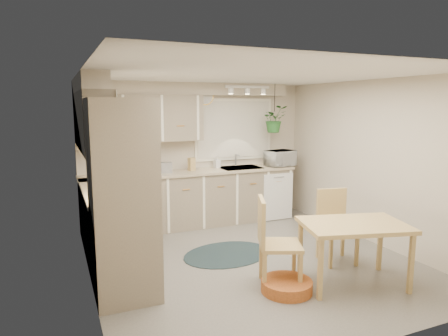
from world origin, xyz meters
The scene contains 35 objects.
floor centered at (0.00, 0.00, 0.00)m, with size 4.20×4.20×0.00m, color slate.
ceiling centered at (0.00, 0.00, 2.40)m, with size 4.20×4.20×0.00m, color silver.
wall_back centered at (0.00, 2.10, 1.20)m, with size 4.00×0.04×2.40m, color #BBB09B.
wall_front centered at (0.00, -2.10, 1.20)m, with size 4.00×0.04×2.40m, color #BBB09B.
wall_left centered at (-2.00, 0.00, 1.20)m, with size 0.04×4.20×2.40m, color #BBB09B.
wall_right centered at (2.00, 0.00, 1.20)m, with size 0.04×4.20×2.40m, color #BBB09B.
base_cab_left centered at (-1.70, 0.88, 0.45)m, with size 0.60×1.85×0.90m, color gray.
base_cab_back centered at (-0.20, 1.80, 0.45)m, with size 3.60×0.60×0.90m, color gray.
counter_left centered at (-1.69, 0.88, 0.92)m, with size 0.64×1.89×0.04m, color tan.
counter_back centered at (-0.20, 1.79, 0.92)m, with size 3.64×0.64×0.04m, color tan.
oven_stack centered at (-1.68, -0.38, 1.05)m, with size 0.65×0.65×2.10m, color gray.
wall_oven_face centered at (-1.35, -0.38, 1.05)m, with size 0.02×0.56×0.58m, color silver.
upper_cab_left centered at (-1.82, 1.00, 1.83)m, with size 0.35×2.00×0.75m, color gray.
upper_cab_back centered at (-1.00, 1.93, 1.83)m, with size 2.00×0.35×0.75m, color gray.
soffit_left centered at (-1.85, 1.00, 2.30)m, with size 0.30×2.00×0.20m, color #BBB09B.
soffit_back centered at (-0.20, 1.95, 2.30)m, with size 3.60×0.30×0.20m, color #BBB09B.
cooktop centered at (-1.68, 0.30, 0.94)m, with size 0.52×0.58×0.02m, color silver.
range_hood centered at (-1.70, 0.30, 1.40)m, with size 0.40×0.60×0.14m, color silver.
window_blinds centered at (0.70, 2.07, 1.60)m, with size 1.40×0.02×1.00m, color silver.
window_frame centered at (0.70, 2.08, 1.60)m, with size 1.50×0.02×1.10m, color silver.
sink centered at (0.70, 1.80, 0.90)m, with size 0.70×0.48×0.10m, color #96979D.
dishwasher_front centered at (1.30, 1.49, 0.42)m, with size 0.58×0.01×0.83m, color silver.
track_light_bar centered at (0.70, 1.55, 2.33)m, with size 0.80×0.04×0.04m, color silver.
wall_clock centered at (0.15, 2.07, 2.18)m, with size 0.30×0.30×0.03m, color #E9B752.
dining_table centered at (0.75, -1.08, 0.36)m, with size 1.14×0.76×0.72m, color tan.
chair_left centered at (-0.03, -0.79, 0.51)m, with size 0.47×0.47×1.01m, color tan.
chair_back centered at (1.01, -0.48, 0.47)m, with size 0.44×0.44×0.94m, color tan.
braided_rug centered at (-0.20, 0.32, 0.01)m, with size 1.25×0.94×0.01m, color black.
pet_bed centered at (-0.04, -0.96, 0.07)m, with size 0.56×0.56×0.13m, color #C05E26.
microwave centered at (1.45, 1.70, 1.11)m, with size 0.51×0.28×0.35m, color silver.
soap_bottle centered at (0.32, 1.95, 0.99)m, with size 0.10×0.21×0.10m, color silver.
hanging_plant centered at (1.31, 1.70, 1.74)m, with size 0.43×0.47×0.37m, color #265E25.
coffee_maker centered at (-0.95, 1.80, 1.08)m, with size 0.16×0.20×0.29m, color black.
toaster centered at (-0.68, 1.82, 1.02)m, with size 0.27×0.16×0.17m, color #96979D.
knife_block centered at (-0.19, 1.85, 1.05)m, with size 0.10×0.10×0.22m, color tan.
Camera 1 is at (-2.30, -4.48, 2.03)m, focal length 32.00 mm.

